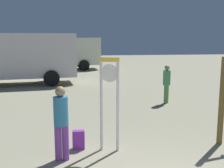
% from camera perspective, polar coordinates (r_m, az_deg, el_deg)
% --- Properties ---
extents(standing_clock, '(0.47, 0.21, 2.24)m').
position_cam_1_polar(standing_clock, '(6.43, -0.51, -2.06)').
color(standing_clock, white).
rests_on(standing_clock, ground_plane).
extents(person_near_clock, '(0.32, 0.32, 1.66)m').
position_cam_1_polar(person_near_clock, '(6.10, -10.52, -7.28)').
color(person_near_clock, purple).
rests_on(person_near_clock, ground_plane).
extents(backpack, '(0.29, 0.20, 0.47)m').
position_cam_1_polar(backpack, '(6.87, -6.97, -11.44)').
color(backpack, purple).
rests_on(backpack, ground_plane).
extents(person_distant, '(0.30, 0.30, 1.59)m').
position_cam_1_polar(person_distant, '(11.54, 11.27, 0.38)').
color(person_distant, '#508A4A').
rests_on(person_distant, ground_plane).
extents(box_truck_near, '(6.64, 3.02, 2.96)m').
position_cam_1_polar(box_truck_near, '(16.81, -17.74, 5.36)').
color(box_truck_near, silver).
rests_on(box_truck_near, ground_plane).
extents(box_truck_far, '(6.67, 3.02, 2.73)m').
position_cam_1_polar(box_truck_far, '(24.15, -9.85, 6.56)').
color(box_truck_far, silver).
rests_on(box_truck_far, ground_plane).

